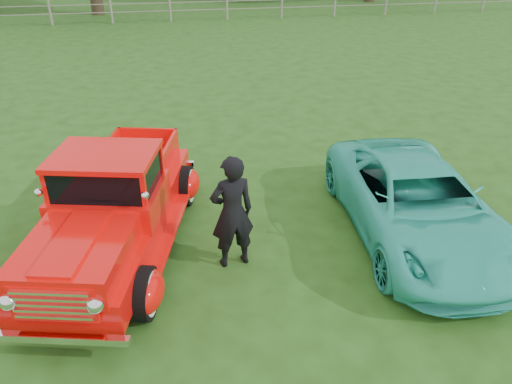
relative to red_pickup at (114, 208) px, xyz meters
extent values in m
plane|color=#234512|center=(1.43, -1.24, -0.80)|extent=(140.00, 140.00, 0.00)
ellipsoid|color=#2C5C21|center=(-16.57, 56.76, -5.75)|extent=(84.00, 60.00, 18.00)
cube|color=gray|center=(1.43, 20.76, -0.25)|extent=(48.00, 0.04, 0.04)
cube|color=gray|center=(1.43, 20.76, 0.15)|extent=(48.00, 0.04, 0.04)
cylinder|color=black|center=(-1.16, -1.28, -0.42)|extent=(0.41, 0.79, 0.76)
cylinder|color=black|center=(0.46, -1.66, -0.42)|extent=(0.41, 0.79, 0.76)
cylinder|color=black|center=(-0.44, 1.74, -0.42)|extent=(0.41, 0.79, 0.76)
cylinder|color=black|center=(1.17, 1.35, -0.42)|extent=(0.41, 0.79, 0.76)
cube|color=#EE0C08|center=(0.01, 0.04, -0.22)|extent=(2.58, 4.84, 0.44)
ellipsoid|color=#EE0C08|center=(-1.23, -1.26, -0.38)|extent=(0.58, 0.82, 0.54)
ellipsoid|color=#EE0C08|center=(0.53, -1.68, -0.38)|extent=(0.58, 0.82, 0.54)
ellipsoid|color=#EE0C08|center=(-0.51, 1.75, -0.38)|extent=(0.58, 0.82, 0.54)
ellipsoid|color=#EE0C08|center=(1.24, 1.34, -0.38)|extent=(0.58, 0.82, 0.54)
cube|color=#EE0C08|center=(-0.35, -1.47, 0.17)|extent=(1.66, 1.86, 0.42)
cube|color=#EE0C08|center=(-0.01, -0.06, 0.19)|extent=(1.86, 1.68, 0.44)
cube|color=black|center=(-0.01, -0.06, 0.66)|extent=(1.66, 1.42, 0.50)
cube|color=#EE0C08|center=(-0.01, -0.06, 0.94)|extent=(1.76, 1.54, 0.08)
cube|color=#EE0C08|center=(0.32, 1.35, 0.15)|extent=(1.60, 2.17, 0.45)
cube|color=white|center=(-0.54, -2.26, 0.05)|extent=(1.06, 0.34, 0.50)
cube|color=white|center=(-0.56, -2.36, -0.38)|extent=(1.78, 0.51, 0.10)
cube|color=white|center=(0.57, 2.39, -0.38)|extent=(1.69, 0.49, 0.10)
imported|color=#30C2AA|center=(4.96, -0.46, -0.15)|extent=(2.40, 4.76, 1.29)
imported|color=black|center=(1.81, -0.69, 0.14)|extent=(0.75, 0.56, 1.87)
camera|label=1|loc=(1.03, -7.09, 4.05)|focal=35.00mm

